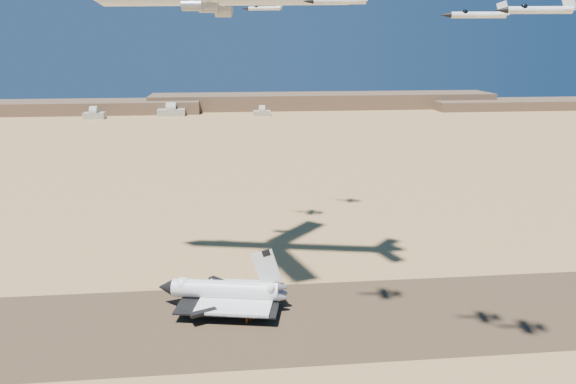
{
  "coord_description": "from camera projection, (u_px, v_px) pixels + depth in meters",
  "views": [
    {
      "loc": [
        2.35,
        -149.66,
        79.8
      ],
      "look_at": [
        19.24,
        8.0,
        37.21
      ],
      "focal_mm": 35.0,
      "sensor_mm": 36.0,
      "label": 1
    }
  ],
  "objects": [
    {
      "name": "crew_c",
      "position": [
        253.0,
        318.0,
        165.63
      ],
      "size": [
        1.09,
        1.03,
        1.7
      ],
      "primitive_type": "imported",
      "rotation": [
        0.0,
        0.0,
        2.45
      ],
      "color": "#E05A0D",
      "rests_on": "runway"
    },
    {
      "name": "crew_a",
      "position": [
        250.0,
        319.0,
        164.77
      ],
      "size": [
        0.61,
        0.77,
        1.85
      ],
      "primitive_type": "imported",
      "rotation": [
        0.0,
        0.0,
        1.85
      ],
      "color": "#E05A0D",
      "rests_on": "runway"
    },
    {
      "name": "ground",
      "position": [
        226.0,
        323.0,
        164.17
      ],
      "size": [
        1200.0,
        1200.0,
        0.0
      ],
      "primitive_type": "plane",
      "color": "#AC8C4C",
      "rests_on": "ground"
    },
    {
      "name": "chase_jet_b",
      "position": [
        477.0,
        15.0,
        116.96
      ],
      "size": [
        14.21,
        7.91,
        3.56
      ],
      "rotation": [
        0.0,
        0.0,
        -0.15
      ],
      "color": "white"
    },
    {
      "name": "runway",
      "position": [
        226.0,
        323.0,
        164.17
      ],
      "size": [
        600.0,
        50.0,
        0.06
      ],
      "primitive_type": "cube",
      "color": "#483424",
      "rests_on": "ground"
    },
    {
      "name": "shuttle",
      "position": [
        224.0,
        292.0,
        172.7
      ],
      "size": [
        40.09,
        29.69,
        19.75
      ],
      "rotation": [
        0.0,
        0.0,
        -0.2
      ],
      "color": "white",
      "rests_on": "runway"
    },
    {
      "name": "chase_jet_d",
      "position": [
        264.0,
        8.0,
        216.3
      ],
      "size": [
        15.65,
        9.15,
        3.99
      ],
      "rotation": [
        0.0,
        0.0,
        -0.31
      ],
      "color": "white"
    },
    {
      "name": "hangars",
      "position": [
        167.0,
        112.0,
        615.77
      ],
      "size": [
        200.5,
        29.5,
        30.0
      ],
      "color": "#A19D8F",
      "rests_on": "ground"
    },
    {
      "name": "ridgeline",
      "position": [
        280.0,
        104.0,
        675.27
      ],
      "size": [
        960.0,
        90.0,
        18.0
      ],
      "color": "brown",
      "rests_on": "ground"
    },
    {
      "name": "crew_b",
      "position": [
        247.0,
        321.0,
        163.57
      ],
      "size": [
        1.01,
        0.99,
        1.85
      ],
      "primitive_type": "imported",
      "rotation": [
        0.0,
        0.0,
        2.39
      ],
      "color": "#E05A0D",
      "rests_on": "runway"
    },
    {
      "name": "chase_jet_c",
      "position": [
        538.0,
        10.0,
        110.9
      ],
      "size": [
        15.73,
        8.82,
        3.94
      ],
      "rotation": [
        0.0,
        0.0,
        -0.17
      ],
      "color": "white"
    },
    {
      "name": "chase_jet_a",
      "position": [
        338.0,
        1.0,
        130.3
      ],
      "size": [
        15.36,
        8.45,
        3.83
      ],
      "rotation": [
        0.0,
        0.0,
        -0.12
      ],
      "color": "white"
    }
  ]
}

